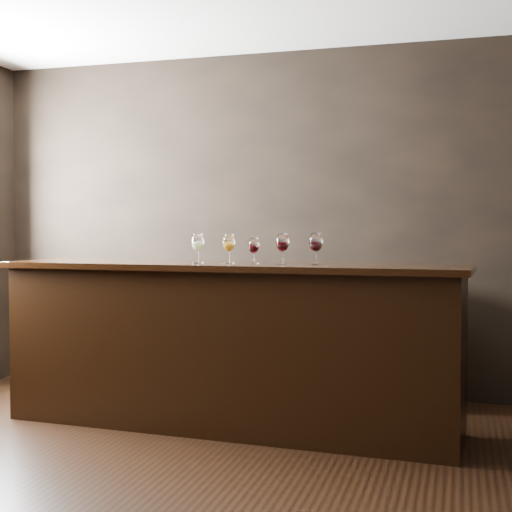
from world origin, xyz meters
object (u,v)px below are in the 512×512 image
(glass_amber, at_px, (229,244))
(glass_red_a, at_px, (254,246))
(back_bar_shelf, at_px, (258,337))
(bar_counter, at_px, (229,348))
(glass_red_c, at_px, (316,243))
(glass_white, at_px, (198,243))
(glass_red_b, at_px, (283,243))

(glass_amber, xyz_separation_m, glass_red_a, (0.18, -0.03, -0.02))
(back_bar_shelf, height_order, glass_red_a, glass_red_a)
(bar_counter, distance_m, glass_red_c, 0.94)
(bar_counter, distance_m, glass_white, 0.74)
(bar_counter, relative_size, glass_white, 15.52)
(bar_counter, relative_size, glass_red_a, 17.77)
(bar_counter, xyz_separation_m, glass_red_a, (0.18, -0.02, 0.69))
(glass_amber, xyz_separation_m, glass_red_b, (0.38, -0.05, 0.01))
(glass_amber, bearing_deg, bar_counter, -78.91)
(glass_white, distance_m, glass_amber, 0.21)
(glass_red_c, bearing_deg, glass_red_a, 177.34)
(glass_red_b, bearing_deg, glass_amber, 173.01)
(glass_white, relative_size, glass_red_c, 0.96)
(bar_counter, bearing_deg, glass_amber, 104.68)
(glass_white, height_order, glass_red_a, glass_white)
(bar_counter, distance_m, glass_amber, 0.71)
(glass_white, relative_size, glass_red_a, 1.14)
(back_bar_shelf, relative_size, glass_red_c, 12.73)
(bar_counter, distance_m, back_bar_shelf, 0.96)
(glass_white, bearing_deg, glass_red_b, -0.95)
(glass_white, distance_m, glass_red_b, 0.59)
(glass_white, height_order, glass_red_b, glass_red_b)
(glass_amber, bearing_deg, glass_red_a, -9.61)
(bar_counter, height_order, back_bar_shelf, bar_counter)
(glass_red_a, height_order, glass_red_c, glass_red_c)
(glass_red_a, height_order, glass_red_b, glass_red_b)
(glass_red_c, bearing_deg, back_bar_shelf, 124.16)
(glass_red_a, relative_size, glass_red_b, 0.85)
(glass_amber, distance_m, glass_red_c, 0.61)
(back_bar_shelf, relative_size, glass_white, 13.29)
(glass_red_a, bearing_deg, glass_red_b, -4.57)
(back_bar_shelf, height_order, glass_red_b, glass_red_b)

